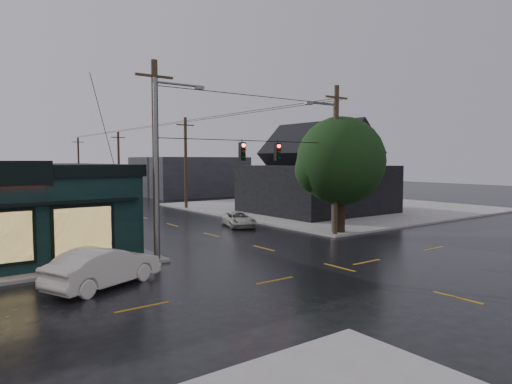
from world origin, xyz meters
TOP-DOWN VIEW (x-y plane):
  - ground_plane at (0.00, 0.00)m, footprint 160.00×160.00m
  - sidewalk_ne at (20.00, 20.00)m, footprint 28.00×28.00m
  - ne_building at (15.00, 17.00)m, footprint 12.60×11.60m
  - corner_tree at (7.50, 7.00)m, footprint 6.18×6.18m
  - utility_pole_nw at (-6.50, 6.50)m, footprint 2.00×0.32m
  - utility_pole_ne at (6.50, 6.50)m, footprint 2.00×0.32m
  - utility_pole_far_a at (6.50, 28.00)m, footprint 2.00×0.32m
  - utility_pole_far_b at (6.50, 48.00)m, footprint 2.00×0.32m
  - utility_pole_far_c at (6.50, 68.00)m, footprint 2.00×0.32m
  - span_signal_assembly at (0.10, 6.50)m, footprint 13.00×0.48m
  - streetlight_nw at (-6.80, 5.80)m, footprint 5.40×0.30m
  - streetlight_ne at (7.00, 7.20)m, footprint 5.40×0.30m
  - bg_building_east at (16.00, 45.00)m, footprint 14.00×12.00m
  - sedan_cream at (-10.21, 3.42)m, footprint 5.25×3.59m
  - suv_silver at (3.69, 14.04)m, footprint 3.13×4.57m

SIDE VIEW (x-z plane):
  - ground_plane at x=0.00m, z-range 0.00..0.00m
  - utility_pole_nw at x=-6.50m, z-range -5.08..5.08m
  - utility_pole_ne at x=6.50m, z-range -5.08..5.08m
  - utility_pole_far_a at x=6.50m, z-range -4.83..4.83m
  - utility_pole_far_b at x=6.50m, z-range -4.58..4.58m
  - utility_pole_far_c at x=6.50m, z-range -4.58..4.58m
  - streetlight_nw at x=-6.80m, z-range -4.58..4.58m
  - streetlight_ne at x=7.00m, z-range -4.58..4.58m
  - sidewalk_ne at x=20.00m, z-range 0.00..0.15m
  - suv_silver at x=3.69m, z-range 0.00..1.16m
  - sedan_cream at x=-10.21m, z-range 0.00..1.64m
  - bg_building_east at x=16.00m, z-range 0.00..5.60m
  - ne_building at x=15.00m, z-range 0.09..8.85m
  - corner_tree at x=7.50m, z-range 1.07..9.13m
  - span_signal_assembly at x=0.10m, z-range 5.08..6.31m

